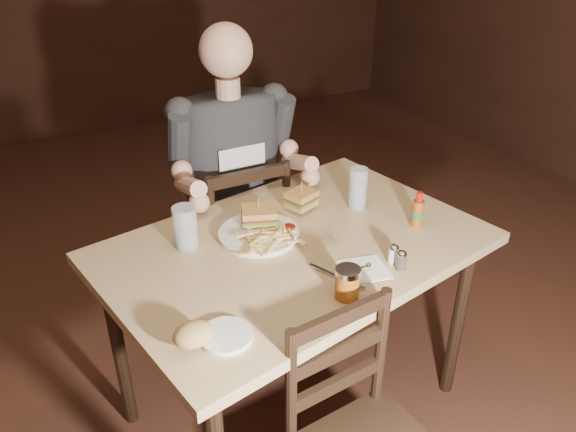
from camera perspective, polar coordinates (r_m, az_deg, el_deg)
name	(u,v)px	position (r m, az deg, el deg)	size (l,w,h in m)	color
room_shell	(212,65)	(1.58, -7.69, 14.99)	(7.00, 7.00, 7.00)	black
main_table	(294,261)	(1.95, 0.66, -4.64)	(1.41, 1.09, 0.77)	tan
chair_far	(235,243)	(2.54, -5.36, -2.73)	(0.41, 0.44, 0.88)	black
diner	(235,146)	(2.28, -5.45, 7.10)	(0.55, 0.43, 0.95)	#2A2C2E
dinner_plate	(259,235)	(1.94, -2.97, -1.95)	(0.27, 0.27, 0.02)	white
sandwich_left	(259,211)	(1.97, -2.98, 0.55)	(0.12, 0.10, 0.10)	tan
sandwich_right	(301,195)	(2.09, 1.37, 2.16)	(0.10, 0.09, 0.09)	tan
fries_pile	(268,239)	(1.87, -2.04, -2.33)	(0.25, 0.18, 0.04)	#DEBD5D
ketchup_dollop	(289,227)	(1.96, 0.13, -1.09)	(0.05, 0.05, 0.01)	maroon
glass_left	(186,227)	(1.89, -10.36, -1.14)	(0.08, 0.08, 0.15)	silver
glass_right	(358,188)	(2.12, 7.12, 2.84)	(0.07, 0.07, 0.16)	silver
hot_sauce	(418,209)	(2.03, 13.07, 0.70)	(0.04, 0.04, 0.13)	#8E4510
salt_shaker	(393,254)	(1.83, 10.66, -3.86)	(0.03, 0.03, 0.06)	white
pepper_shaker	(401,261)	(1.80, 11.42, -4.47)	(0.03, 0.03, 0.06)	#38332D
syrup_dispenser	(347,283)	(1.65, 6.05, -6.78)	(0.08, 0.08, 0.10)	#8E4510
napkin	(363,269)	(1.79, 7.65, -5.39)	(0.15, 0.14, 0.00)	white
knife	(336,276)	(1.75, 4.94, -6.12)	(0.01, 0.20, 0.00)	silver
fork	(345,282)	(1.73, 5.77, -6.67)	(0.01, 0.16, 0.00)	silver
side_plate	(226,337)	(1.53, -6.30, -12.11)	(0.14, 0.14, 0.01)	white
bread_roll	(193,334)	(1.50, -9.59, -11.76)	(0.11, 0.09, 0.06)	tan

